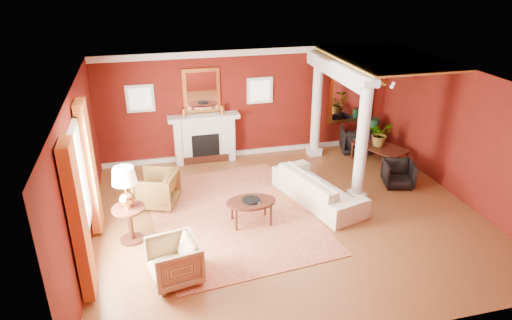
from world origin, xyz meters
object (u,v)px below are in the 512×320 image
object	(u,v)px
sofa	(319,183)
armchair_stripe	(174,259)
coffee_table	(251,203)
dining_table	(380,149)
armchair_leopard	(156,187)
side_table	(126,192)

from	to	relation	value
sofa	armchair_stripe	world-z (taller)	sofa
sofa	coffee_table	world-z (taller)	sofa
armchair_stripe	dining_table	distance (m)	6.69
armchair_leopard	armchair_stripe	world-z (taller)	armchair_leopard
sofa	coffee_table	xyz separation A→B (m)	(-1.66, -0.52, 0.00)
armchair_leopard	dining_table	world-z (taller)	armchair_leopard
sofa	dining_table	size ratio (longest dim) A/B	1.70
armchair_stripe	coffee_table	world-z (taller)	armchair_stripe
armchair_stripe	side_table	distance (m)	1.70
armchair_stripe	side_table	bearing A→B (deg)	-163.40
armchair_leopard	coffee_table	size ratio (longest dim) A/B	0.85
armchair_stripe	armchair_leopard	bearing A→B (deg)	172.90
armchair_stripe	side_table	size ratio (longest dim) A/B	0.53
armchair_leopard	dining_table	size ratio (longest dim) A/B	0.62
armchair_stripe	side_table	world-z (taller)	side_table
armchair_leopard	dining_table	distance (m)	5.91
sofa	dining_table	xyz separation A→B (m)	(2.34, 1.56, -0.08)
sofa	side_table	bearing A→B (deg)	81.66
side_table	dining_table	xyz separation A→B (m)	(6.40, 2.13, -0.66)
armchair_leopard	side_table	xyz separation A→B (m)	(-0.56, -1.28, 0.62)
coffee_table	side_table	distance (m)	2.46
armchair_leopard	coffee_table	world-z (taller)	armchair_leopard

